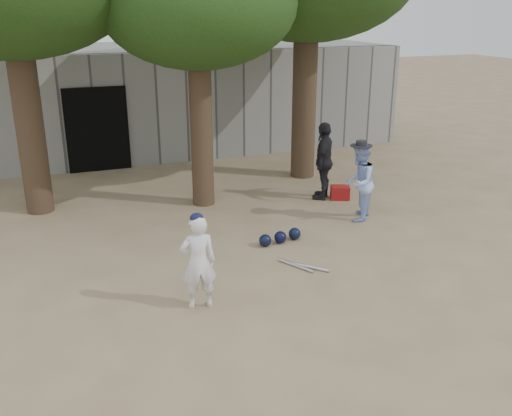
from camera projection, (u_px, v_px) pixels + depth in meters
name	position (u px, v px, depth m)	size (l,w,h in m)	color
ground	(243.00, 291.00, 8.80)	(70.00, 70.00, 0.00)	#937C5E
boy_player	(198.00, 262.00, 8.11)	(0.52, 0.34, 1.42)	white
spectator_blue	(359.00, 183.00, 11.49)	(0.77, 0.60, 1.58)	#9BB4EF
spectator_dark	(324.00, 161.00, 12.76)	(1.03, 0.43, 1.75)	black
red_bag	(340.00, 193.00, 12.93)	(0.42, 0.32, 0.30)	maroon
back_building	(127.00, 98.00, 17.37)	(16.00, 5.24, 3.00)	gray
helmet_row	(280.00, 237.00, 10.54)	(0.87, 0.33, 0.23)	black
bat_pile	(303.00, 266.00, 9.57)	(0.63, 0.74, 0.06)	silver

